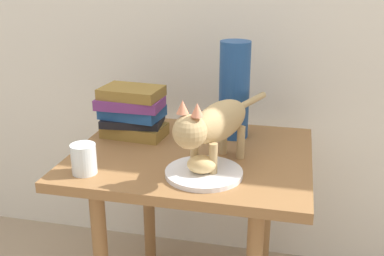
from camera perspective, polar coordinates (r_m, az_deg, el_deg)
name	(u,v)px	position (r m, az deg, el deg)	size (l,w,h in m)	color
side_table	(192,179)	(1.47, 0.00, -6.22)	(0.72, 0.60, 0.59)	olive
plate	(204,173)	(1.29, 1.47, -5.53)	(0.22, 0.22, 0.01)	white
bread_roll	(202,164)	(1.26, 1.20, -4.48)	(0.08, 0.06, 0.05)	#E0BC7A
cat	(214,124)	(1.28, 2.77, 0.47)	(0.21, 0.46, 0.23)	tan
book_stack	(132,112)	(1.55, -7.33, 1.98)	(0.22, 0.16, 0.17)	olive
green_vase	(234,90)	(1.53, 5.21, 4.66)	(0.10, 0.10, 0.32)	navy
candle_jar	(84,160)	(1.32, -13.12, -3.90)	(0.07, 0.07, 0.08)	silver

